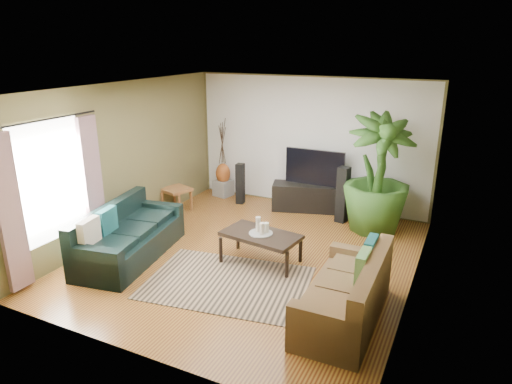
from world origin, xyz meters
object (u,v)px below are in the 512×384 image
Objects in this scene: sofa_right at (344,288)px; coffee_table at (261,248)px; side_table at (177,200)px; speaker_left at (240,184)px; pedestal at (223,188)px; speaker_right at (343,195)px; vase at (223,173)px; television at (315,167)px; tv_stand at (313,197)px; potted_plant at (378,174)px; sofa_left at (130,233)px.

coffee_table is (-1.60, 0.95, -0.18)m from sofa_right.
speaker_left is at bearing 49.77° from side_table.
sofa_right is 5.19m from pedestal.
vase is (-2.85, 0.37, -0.03)m from speaker_right.
vase is (-2.14, 0.00, -0.40)m from television.
television is at bearing 73.18° from tv_stand.
vase is at bearing 76.90° from side_table.
potted_plant is 3.65m from pedestal.
pedestal is (-3.50, 0.51, -0.90)m from potted_plant.
speaker_left is at bearing -17.02° from sofa_left.
speaker_right is (0.70, -0.36, 0.27)m from tv_stand.
tv_stand is 1.59m from speaker_left.
tv_stand is 0.83m from speaker_right.
television is (-1.62, 3.56, 0.49)m from sofa_right.
sofa_left is 2.12m from coffee_table.
speaker_left is at bearing -169.55° from television.
potted_plant is at bearing -11.13° from speaker_left.
tv_stand is (1.95, 3.34, -0.15)m from sofa_left.
speaker_left is (0.40, 3.07, 0.02)m from sofa_left.
side_table is (-0.50, 2.00, -0.16)m from sofa_left.
pedestal is at bearing 162.92° from tv_stand.
sofa_left reaches higher than coffee_table.
sofa_right is 4.64m from side_table.
potted_plant reaches higher than coffee_table.
coffee_table is 2.62m from potted_plant.
pedestal is 0.34m from vase.
speaker_left is 2.26m from speaker_right.
sofa_right is at bearing -84.98° from potted_plant.
pedestal is 0.68× the size of side_table.
potted_plant is (1.33, 2.10, 0.83)m from coffee_table.
television is (-0.00, 0.01, 0.64)m from tv_stand.
sofa_right is 3.57× the size of side_table.
vase reaches higher than pedestal.
television is 0.88m from speaker_right.
coffee_table is at bearing -50.30° from pedestal.
coffee_table is at bearing -79.08° from sofa_left.
speaker_right is (2.26, -0.08, 0.11)m from speaker_left.
sofa_left reaches higher than pedestal.
speaker_right is (0.68, 2.25, 0.30)m from coffee_table.
sofa_right is 1.12× the size of tv_stand.
potted_plant reaches higher than side_table.
vase reaches higher than tv_stand.
television reaches higher than vase.
sofa_right is 3.13m from potted_plant.
speaker_left is 1.69× the size of side_table.
speaker_left reaches higher than sofa_right.
coffee_table is 2.30× the size of side_table.
sofa_left is 3.09m from speaker_left.
sofa_left is 2.07m from side_table.
speaker_left is (-1.58, 2.33, 0.19)m from coffee_table.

